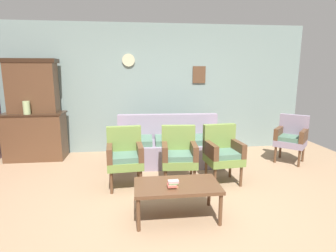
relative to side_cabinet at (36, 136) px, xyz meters
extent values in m
plane|color=#997A5B|center=(2.46, -2.25, -0.47)|extent=(7.68, 7.68, 0.00)
cube|color=gray|center=(2.46, 0.38, 0.88)|extent=(6.40, 0.06, 2.70)
cube|color=brown|center=(3.36, 0.33, 1.18)|extent=(0.28, 0.02, 0.36)
cylinder|color=beige|center=(1.86, 0.33, 1.48)|extent=(0.26, 0.03, 0.26)
cube|color=brown|center=(0.00, 0.00, -0.02)|extent=(1.10, 0.52, 0.90)
cube|color=#342115|center=(0.00, 0.00, 0.45)|extent=(1.16, 0.55, 0.03)
cube|color=brown|center=(0.00, 0.08, 0.94)|extent=(0.90, 0.36, 0.95)
cube|color=#342115|center=(0.00, 0.08, 1.45)|extent=(0.99, 0.38, 0.08)
cylinder|color=#A4BC81|center=(-0.05, -0.18, 0.59)|extent=(0.13, 0.13, 0.25)
cube|color=gray|center=(2.59, -0.61, -0.26)|extent=(1.98, 0.89, 0.42)
cube|color=gray|center=(2.60, -0.29, 0.19)|extent=(1.95, 0.25, 0.48)
cube|color=gray|center=(3.48, -0.65, 0.07)|extent=(0.20, 0.81, 0.24)
cube|color=gray|center=(1.69, -0.57, 0.07)|extent=(0.20, 0.81, 0.24)
cube|color=#4C705B|center=(3.15, -0.68, 0.00)|extent=(0.54, 0.58, 0.10)
cube|color=#4C705B|center=(2.58, -0.65, 0.00)|extent=(0.54, 0.58, 0.10)
cube|color=#4C705B|center=(2.02, -0.62, 0.00)|extent=(0.54, 0.58, 0.10)
cube|color=olive|center=(1.81, -1.59, -0.09)|extent=(0.55, 0.52, 0.12)
cube|color=#4C705B|center=(1.81, -1.61, 0.00)|extent=(0.47, 0.44, 0.10)
cube|color=olive|center=(1.79, -1.40, 0.20)|extent=(0.53, 0.14, 0.46)
cube|color=brown|center=(2.02, -1.58, 0.08)|extent=(0.12, 0.48, 0.22)
cube|color=brown|center=(1.59, -1.61, 0.08)|extent=(0.12, 0.48, 0.22)
cylinder|color=brown|center=(2.03, -1.77, -0.31)|extent=(0.04, 0.04, 0.32)
cylinder|color=brown|center=(1.61, -1.80, -0.31)|extent=(0.04, 0.04, 0.32)
cylinder|color=brown|center=(2.00, -1.39, -0.31)|extent=(0.04, 0.04, 0.32)
cylinder|color=brown|center=(1.58, -1.42, -0.31)|extent=(0.04, 0.04, 0.32)
cube|color=olive|center=(2.62, -1.62, -0.09)|extent=(0.55, 0.52, 0.12)
cube|color=#4C705B|center=(2.61, -1.64, 0.00)|extent=(0.47, 0.44, 0.10)
cube|color=olive|center=(2.63, -1.42, 0.20)|extent=(0.53, 0.14, 0.46)
cube|color=brown|center=(2.84, -1.64, 0.08)|extent=(0.12, 0.48, 0.22)
cube|color=brown|center=(2.40, -1.61, 0.08)|extent=(0.12, 0.48, 0.22)
cylinder|color=brown|center=(2.81, -1.83, -0.31)|extent=(0.04, 0.04, 0.32)
cylinder|color=brown|center=(2.39, -1.80, -0.31)|extent=(0.04, 0.04, 0.32)
cylinder|color=brown|center=(2.84, -1.45, -0.31)|extent=(0.04, 0.04, 0.32)
cylinder|color=brown|center=(2.42, -1.42, -0.31)|extent=(0.04, 0.04, 0.32)
cube|color=olive|center=(3.31, -1.61, -0.09)|extent=(0.56, 0.53, 0.12)
cube|color=#4C705B|center=(3.32, -1.63, 0.00)|extent=(0.48, 0.45, 0.10)
cube|color=olive|center=(3.29, -1.41, 0.20)|extent=(0.53, 0.15, 0.46)
cube|color=brown|center=(3.53, -1.59, 0.08)|extent=(0.13, 0.49, 0.22)
cube|color=brown|center=(3.09, -1.63, 0.08)|extent=(0.13, 0.49, 0.22)
cylinder|color=brown|center=(3.54, -1.78, -0.31)|extent=(0.04, 0.04, 0.32)
cylinder|color=brown|center=(3.12, -1.82, -0.31)|extent=(0.04, 0.04, 0.32)
cylinder|color=brown|center=(3.50, -1.40, -0.31)|extent=(0.04, 0.04, 0.32)
cylinder|color=brown|center=(3.09, -1.44, -0.31)|extent=(0.04, 0.04, 0.32)
cube|color=gray|center=(4.90, -0.80, -0.09)|extent=(0.71, 0.71, 0.12)
cube|color=#4C705B|center=(4.88, -0.81, 0.00)|extent=(0.60, 0.60, 0.10)
cube|color=gray|center=(5.03, -0.65, 0.20)|extent=(0.45, 0.42, 0.46)
cube|color=brown|center=(5.06, -0.95, 0.08)|extent=(0.38, 0.41, 0.22)
cube|color=brown|center=(4.73, -0.65, 0.08)|extent=(0.38, 0.41, 0.22)
cylinder|color=brown|center=(4.92, -1.08, -0.31)|extent=(0.04, 0.04, 0.32)
cylinder|color=brown|center=(4.61, -0.80, -0.31)|extent=(0.04, 0.04, 0.32)
cylinder|color=brown|center=(5.18, -0.80, -0.31)|extent=(0.04, 0.04, 0.32)
cylinder|color=brown|center=(4.87, -0.52, -0.31)|extent=(0.04, 0.04, 0.32)
cube|color=brown|center=(2.44, -2.55, -0.07)|extent=(1.00, 0.56, 0.04)
cylinder|color=brown|center=(1.98, -2.31, -0.28)|extent=(0.04, 0.04, 0.38)
cylinder|color=brown|center=(2.90, -2.31, -0.28)|extent=(0.04, 0.04, 0.38)
cylinder|color=brown|center=(1.98, -2.79, -0.28)|extent=(0.04, 0.04, 0.38)
cylinder|color=brown|center=(2.90, -2.79, -0.28)|extent=(0.04, 0.04, 0.38)
cube|color=#B67B52|center=(2.38, -2.62, -0.04)|extent=(0.12, 0.11, 0.02)
cube|color=#D26052|center=(2.37, -2.64, -0.02)|extent=(0.10, 0.11, 0.02)
cube|color=#5D8F59|center=(2.38, -2.62, 0.00)|extent=(0.10, 0.09, 0.02)
cube|color=#C99898|center=(2.39, -2.63, 0.02)|extent=(0.12, 0.07, 0.03)
camera|label=1|loc=(1.98, -5.51, 1.25)|focal=29.11mm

